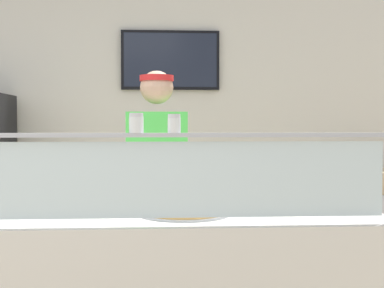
% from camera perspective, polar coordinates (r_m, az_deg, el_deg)
% --- Properties ---
extents(shop_rear_unit, '(6.54, 0.13, 2.70)m').
position_cam_1_polar(shop_rear_unit, '(4.98, -2.28, 1.36)').
color(shop_rear_unit, silver).
rests_on(shop_rear_unit, ground).
extents(sneeze_guard, '(1.97, 0.06, 0.43)m').
position_cam_1_polar(sneeze_guard, '(2.50, -0.90, -2.43)').
color(sneeze_guard, '#B2B5BC').
rests_on(sneeze_guard, serving_counter).
extents(pizza_tray, '(0.47, 0.47, 0.04)m').
position_cam_1_polar(pizza_tray, '(2.84, -0.80, -7.12)').
color(pizza_tray, '#9EA0A8').
rests_on(pizza_tray, serving_counter).
extents(pizza_server, '(0.11, 0.29, 0.01)m').
position_cam_1_polar(pizza_server, '(2.82, -1.52, -6.75)').
color(pizza_server, '#ADAFB7').
rests_on(pizza_server, pizza_tray).
extents(parmesan_shaker, '(0.07, 0.07, 0.09)m').
position_cam_1_polar(parmesan_shaker, '(2.49, -5.89, 2.08)').
color(parmesan_shaker, white).
rests_on(parmesan_shaker, sneeze_guard).
extents(pepper_flake_shaker, '(0.06, 0.06, 0.09)m').
position_cam_1_polar(pepper_flake_shaker, '(2.49, -1.90, 2.04)').
color(pepper_flake_shaker, white).
rests_on(pepper_flake_shaker, sneeze_guard).
extents(worker_figure, '(0.41, 0.50, 1.76)m').
position_cam_1_polar(worker_figure, '(3.44, -3.64, -4.87)').
color(worker_figure, '#23232D').
rests_on(worker_figure, ground).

